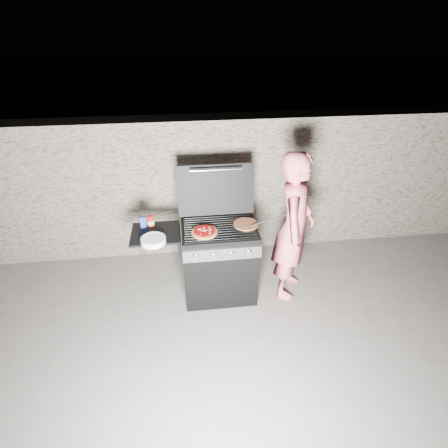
{
  "coord_description": "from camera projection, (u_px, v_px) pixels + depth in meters",
  "views": [
    {
      "loc": [
        -0.33,
        -3.11,
        2.87
      ],
      "look_at": [
        0.05,
        0.0,
        0.95
      ],
      "focal_mm": 28.0,
      "sensor_mm": 36.0,
      "label": 1
    }
  ],
  "objects": [
    {
      "name": "ground",
      "position": [
        220.0,
        292.0,
        4.17
      ],
      "size": [
        50.0,
        50.0,
        0.0
      ],
      "primitive_type": "plane",
      "color": "#544F4C"
    },
    {
      "name": "stone_wall",
      "position": [
        211.0,
        186.0,
        4.58
      ],
      "size": [
        8.0,
        0.35,
        1.8
      ],
      "primitive_type": "cube",
      "color": "gray",
      "rests_on": "ground"
    },
    {
      "name": "gas_grill",
      "position": [
        197.0,
        263.0,
        3.9
      ],
      "size": [
        1.34,
        0.79,
        0.91
      ],
      "primitive_type": null,
      "color": "black",
      "rests_on": "ground"
    },
    {
      "name": "pizza_plain",
      "position": [
        246.0,
        224.0,
        3.74
      ],
      "size": [
        0.3,
        0.3,
        0.01
      ],
      "primitive_type": "cylinder",
      "rotation": [
        0.0,
        0.0,
        -0.14
      ],
      "color": "#AF7943",
      "rests_on": "gas_grill"
    },
    {
      "name": "person",
      "position": [
        294.0,
        228.0,
        3.78
      ],
      "size": [
        0.63,
        0.74,
        1.72
      ],
      "primitive_type": "imported",
      "rotation": [
        0.0,
        0.0,
        1.16
      ],
      "color": "#D75E68",
      "rests_on": "ground"
    },
    {
      "name": "tongs",
      "position": [
        267.0,
        220.0,
        3.72
      ],
      "size": [
        0.48,
        0.08,
        0.1
      ],
      "primitive_type": "cylinder",
      "rotation": [
        0.0,
        1.4,
        0.15
      ],
      "color": "black",
      "rests_on": "gas_grill"
    },
    {
      "name": "plate_stack",
      "position": [
        153.0,
        240.0,
        3.45
      ],
      "size": [
        0.31,
        0.31,
        0.06
      ],
      "primitive_type": "cylinder",
      "rotation": [
        0.0,
        0.0,
        0.3
      ],
      "color": "white",
      "rests_on": "gas_grill"
    },
    {
      "name": "sauce_jar",
      "position": [
        151.0,
        221.0,
        3.71
      ],
      "size": [
        0.08,
        0.08,
        0.12
      ],
      "primitive_type": "cylinder",
      "rotation": [
        0.0,
        0.0,
        -0.06
      ],
      "color": "maroon",
      "rests_on": "gas_grill"
    },
    {
      "name": "blue_carton",
      "position": [
        143.0,
        222.0,
        3.67
      ],
      "size": [
        0.06,
        0.04,
        0.13
      ],
      "primitive_type": "cube",
      "rotation": [
        0.0,
        0.0,
        0.09
      ],
      "color": "navy",
      "rests_on": "gas_grill"
    },
    {
      "name": "pizza_topped",
      "position": [
        205.0,
        232.0,
        3.59
      ],
      "size": [
        0.27,
        0.27,
        0.03
      ],
      "primitive_type": null,
      "rotation": [
        0.0,
        0.0,
        0.04
      ],
      "color": "tan",
      "rests_on": "gas_grill"
    }
  ]
}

